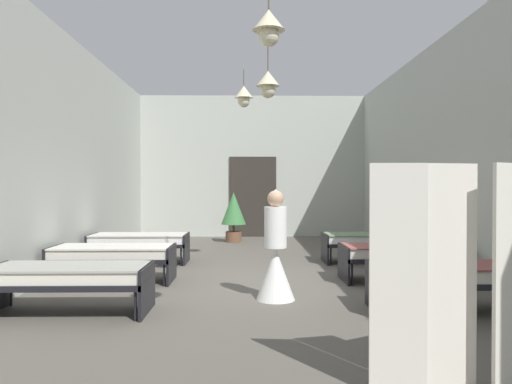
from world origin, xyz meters
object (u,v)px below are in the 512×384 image
Objects in this scene: bed_left_row_1 at (113,254)px; nurse_near_aisle at (276,260)px; bed_left_row_2 at (139,241)px; privacy_screen at (454,278)px; bed_right_row_0 at (451,275)px; bed_right_row_2 at (371,240)px; potted_plant at (234,212)px; bed_left_row_0 at (69,277)px; bed_right_row_1 at (401,254)px.

bed_left_row_1 is 1.28× the size of nurse_near_aisle.
privacy_screen reaches higher than bed_left_row_2.
bed_right_row_0 and bed_right_row_2 have the same top height.
bed_left_row_2 is 1.40× the size of potted_plant.
bed_right_row_2 is at bearing 0.00° from bed_left_row_2.
bed_left_row_0 and bed_left_row_1 have the same top height.
privacy_screen is at bearing -102.74° from bed_right_row_1.
potted_plant is 9.84m from privacy_screen.
bed_left_row_2 is (-4.61, 3.80, 0.00)m from bed_right_row_0.
bed_left_row_2 and bed_right_row_2 have the same top height.
bed_left_row_2 is 4.04m from nurse_near_aisle.
bed_left_row_2 is at bearing -116.44° from potted_plant.
potted_plant is (-2.85, 5.45, 0.39)m from bed_right_row_1.
bed_right_row_2 is (4.61, 0.00, 0.00)m from bed_left_row_2.
bed_left_row_1 is at bearing 180.00° from bed_right_row_1.
bed_left_row_1 and bed_right_row_2 have the same top height.
bed_left_row_0 is 1.00× the size of bed_left_row_1.
bed_right_row_1 is (4.61, 0.00, 0.00)m from bed_left_row_1.
bed_left_row_0 is at bearing -103.51° from potted_plant.
potted_plant is at bearing 63.56° from bed_left_row_2.
potted_plant is at bearing 128.73° from bed_right_row_2.
bed_left_row_1 is 1.12× the size of privacy_screen.
potted_plant is at bearing -45.82° from nurse_near_aisle.
bed_right_row_0 is at bearing -159.27° from nurse_near_aisle.
bed_right_row_2 is (4.61, 3.80, 0.00)m from bed_left_row_0.
bed_right_row_1 is 1.00× the size of bed_left_row_2.
privacy_screen is at bearing -112.43° from bed_right_row_0.
bed_right_row_0 is (4.61, 0.00, 0.00)m from bed_left_row_0.
bed_right_row_2 is at bearing 39.47° from bed_left_row_0.
bed_left_row_0 is 1.12× the size of privacy_screen.
bed_left_row_0 is at bearing -157.62° from bed_right_row_1.
bed_left_row_2 is at bearing 157.62° from bed_right_row_1.
privacy_screen is (1.90, -9.65, 0.03)m from potted_plant.
privacy_screen is at bearing -98.85° from bed_right_row_2.
bed_left_row_0 is 1.00× the size of bed_right_row_0.
bed_left_row_1 is 1.00× the size of bed_right_row_1.
bed_right_row_1 and bed_right_row_2 have the same top height.
nurse_near_aisle reaches higher than bed_right_row_0.
bed_left_row_1 is at bearing -107.95° from potted_plant.
bed_right_row_1 is 4.99m from bed_left_row_2.
privacy_screen reaches higher than bed_left_row_0.
potted_plant is at bearing 72.05° from bed_left_row_1.
bed_left_row_1 is at bearing 11.28° from nurse_near_aisle.
bed_right_row_0 is 1.00× the size of bed_left_row_2.
potted_plant is at bearing 76.49° from bed_left_row_0.
bed_left_row_0 is 1.40× the size of potted_plant.
potted_plant reaches higher than bed_right_row_1.
bed_left_row_2 is at bearing 140.53° from bed_right_row_0.
bed_right_row_0 is at bearing 0.00° from bed_left_row_0.
potted_plant is at bearing 117.59° from bed_right_row_1.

